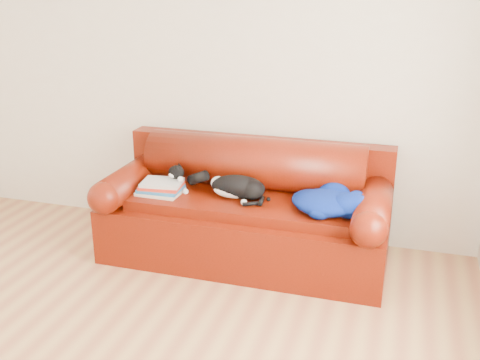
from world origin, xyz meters
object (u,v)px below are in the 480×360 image
object	(u,v)px
sofa_base	(246,228)
book_stack	(161,187)
blanket	(329,201)
cat	(237,187)

from	to	relation	value
sofa_base	book_stack	xyz separation A→B (m)	(-0.62, -0.13, 0.31)
sofa_base	blanket	xyz separation A→B (m)	(0.63, -0.11, 0.34)
sofa_base	book_stack	size ratio (longest dim) A/B	6.52
sofa_base	cat	size ratio (longest dim) A/B	3.79
book_stack	blanket	size ratio (longest dim) A/B	0.54
sofa_base	cat	xyz separation A→B (m)	(-0.05, -0.05, 0.34)
book_stack	blanket	world-z (taller)	blanket
book_stack	cat	world-z (taller)	cat
sofa_base	book_stack	world-z (taller)	book_stack
book_stack	sofa_base	bearing A→B (deg)	12.01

